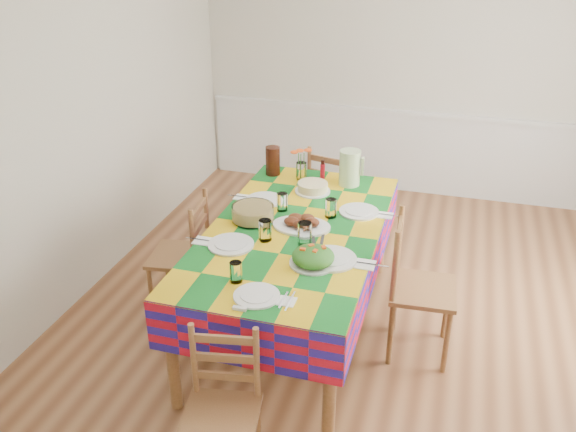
% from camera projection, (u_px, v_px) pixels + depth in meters
% --- Properties ---
extents(room, '(4.58, 5.08, 2.78)m').
position_uv_depth(room, '(375.00, 151.00, 4.14)').
color(room, brown).
rests_on(room, ground).
extents(wainscot, '(4.41, 0.06, 0.92)m').
position_uv_depth(wainscot, '(406.00, 149.00, 6.65)').
color(wainscot, silver).
rests_on(wainscot, room).
extents(dining_table, '(1.16, 2.16, 0.84)m').
position_uv_depth(dining_table, '(294.00, 241.00, 4.26)').
color(dining_table, brown).
rests_on(dining_table, room).
extents(setting_near_head, '(0.43, 0.29, 0.13)m').
position_uv_depth(setting_near_head, '(250.00, 287.00, 3.50)').
color(setting_near_head, white).
rests_on(setting_near_head, dining_table).
extents(setting_left_near, '(0.56, 0.33, 0.15)m').
position_uv_depth(setting_left_near, '(242.00, 239.00, 4.01)').
color(setting_left_near, white).
rests_on(setting_left_near, dining_table).
extents(setting_left_far, '(0.52, 0.31, 0.14)m').
position_uv_depth(setting_left_far, '(270.00, 200.00, 4.56)').
color(setting_left_far, white).
rests_on(setting_left_far, dining_table).
extents(setting_right_near, '(0.62, 0.36, 0.16)m').
position_uv_depth(setting_right_near, '(322.00, 249.00, 3.88)').
color(setting_right_near, white).
rests_on(setting_right_near, dining_table).
extents(setting_right_far, '(0.54, 0.31, 0.14)m').
position_uv_depth(setting_right_far, '(350.00, 210.00, 4.40)').
color(setting_right_far, white).
rests_on(setting_right_far, dining_table).
extents(meat_platter, '(0.41, 0.29, 0.08)m').
position_uv_depth(meat_platter, '(301.00, 223.00, 4.22)').
color(meat_platter, white).
rests_on(meat_platter, dining_table).
extents(salad_platter, '(0.30, 0.30, 0.12)m').
position_uv_depth(salad_platter, '(313.00, 257.00, 3.77)').
color(salad_platter, white).
rests_on(salad_platter, dining_table).
extents(pasta_bowl, '(0.30, 0.30, 0.11)m').
position_uv_depth(pasta_bowl, '(253.00, 213.00, 4.31)').
color(pasta_bowl, white).
rests_on(pasta_bowl, dining_table).
extents(cake, '(0.28, 0.28, 0.08)m').
position_uv_depth(cake, '(313.00, 188.00, 4.75)').
color(cake, white).
rests_on(cake, dining_table).
extents(serving_utensils, '(0.16, 0.36, 0.01)m').
position_uv_depth(serving_utensils, '(318.00, 239.00, 4.07)').
color(serving_utensils, black).
rests_on(serving_utensils, dining_table).
extents(flower_vase, '(0.17, 0.14, 0.28)m').
position_uv_depth(flower_vase, '(301.00, 166.00, 4.95)').
color(flower_vase, white).
rests_on(flower_vase, dining_table).
extents(hot_sauce, '(0.04, 0.04, 0.16)m').
position_uv_depth(hot_sauce, '(323.00, 170.00, 4.97)').
color(hot_sauce, red).
rests_on(hot_sauce, dining_table).
extents(green_pitcher, '(0.17, 0.17, 0.29)m').
position_uv_depth(green_pitcher, '(350.00, 168.00, 4.84)').
color(green_pitcher, '#ADCC90').
rests_on(green_pitcher, dining_table).
extents(tea_pitcher, '(0.12, 0.12, 0.24)m').
position_uv_depth(tea_pitcher, '(273.00, 161.00, 5.04)').
color(tea_pitcher, black).
rests_on(tea_pitcher, dining_table).
extents(name_card, '(0.08, 0.02, 0.02)m').
position_uv_depth(name_card, '(240.00, 309.00, 3.35)').
color(name_card, white).
rests_on(name_card, dining_table).
extents(chair_near, '(0.46, 0.44, 0.90)m').
position_uv_depth(chair_near, '(222.00, 411.00, 3.22)').
color(chair_near, brown).
rests_on(chair_near, room).
extents(chair_far, '(0.52, 0.50, 0.97)m').
position_uv_depth(chair_far, '(334.00, 197.00, 5.55)').
color(chair_far, brown).
rests_on(chair_far, room).
extents(chair_left, '(0.46, 0.48, 0.97)m').
position_uv_depth(chair_left, '(184.00, 256.00, 4.60)').
color(chair_left, brown).
rests_on(chair_left, room).
extents(chair_right, '(0.46, 0.48, 1.03)m').
position_uv_depth(chair_right, '(416.00, 289.00, 4.14)').
color(chair_right, brown).
rests_on(chair_right, room).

